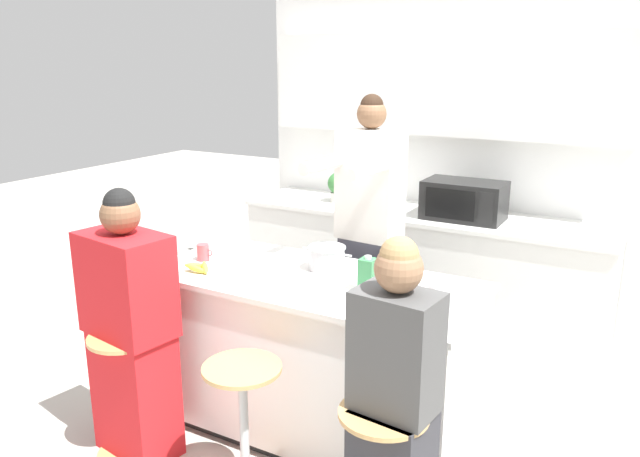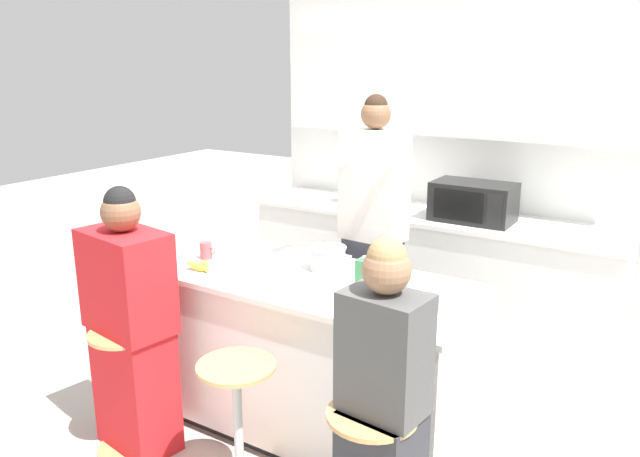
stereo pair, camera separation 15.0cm
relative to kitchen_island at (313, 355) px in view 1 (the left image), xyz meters
name	(u,v)px [view 1 (the left image)]	position (x,y,z in m)	size (l,w,h in m)	color
ground_plane	(313,428)	(0.00, 0.00, -0.46)	(16.00, 16.00, 0.00)	#B2ADA3
wall_back	(441,122)	(0.00, 1.95, 1.09)	(2.97, 0.22, 2.70)	white
back_counter	(420,269)	(0.00, 1.63, 0.00)	(2.76, 0.67, 0.90)	white
kitchen_island	(313,355)	(0.00, 0.00, 0.00)	(1.77, 0.80, 0.90)	black
bar_stool_leftmost	(129,392)	(-0.71, -0.66, -0.09)	(0.38, 0.38, 0.68)	tan
bar_stool_center	(244,428)	(0.00, -0.64, -0.09)	(0.38, 0.38, 0.68)	tan
person_cooking	(368,246)	(0.02, 0.64, 0.45)	(0.42, 0.61, 1.82)	#383842
person_wrapped_blanket	(131,334)	(-0.70, -0.62, 0.21)	(0.51, 0.36, 1.42)	red
person_seated_near	(394,416)	(0.73, -0.62, 0.19)	(0.35, 0.29, 1.39)	#333338
cooking_pot	(327,258)	(0.00, 0.16, 0.51)	(0.30, 0.21, 0.13)	#B7BABC
fruit_bowl	(451,293)	(0.73, 0.04, 0.49)	(0.21, 0.21, 0.08)	#B7BABC
coffee_cup_near	(203,252)	(-0.69, -0.05, 0.49)	(0.10, 0.07, 0.10)	#DB4C51
coffee_cup_far	(399,295)	(0.53, -0.10, 0.49)	(0.10, 0.07, 0.08)	#DB4C51
banana_bunch	(199,267)	(-0.58, -0.22, 0.47)	(0.17, 0.12, 0.06)	yellow
juice_carton	(368,275)	(0.34, -0.04, 0.53)	(0.08, 0.08, 0.19)	#38844C
microwave	(464,200)	(0.33, 1.58, 0.59)	(0.56, 0.34, 0.27)	black
potted_plant	(339,186)	(-0.71, 1.63, 0.58)	(0.17, 0.17, 0.24)	beige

